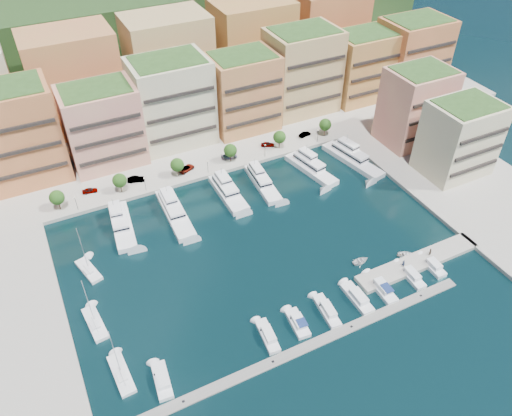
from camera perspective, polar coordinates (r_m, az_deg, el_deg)
The scene contains 58 objects.
ground at distance 119.73m, azimuth 0.24°, elevation -4.18°, with size 400.00×400.00×0.00m, color black.
north_quay at distance 166.38m, azimuth -9.55°, elevation 9.29°, with size 220.00×64.00×2.00m, color #9E998E.
east_quay at distance 147.80m, azimuth 23.76°, elevation 1.74°, with size 34.00×76.00×2.00m, color #9E998E.
hillside at distance 208.08m, azimuth -14.04°, elevation 15.16°, with size 240.00×40.00×58.00m, color #1F3616.
south_pontoon at distance 102.05m, azimuth 6.56°, elevation -15.24°, with size 72.00×2.20×0.35m, color gray.
finger_pier at distance 121.18m, azimuth 17.97°, elevation -6.04°, with size 32.00×5.00×2.00m, color #9E998E.
apartment_1 at distance 146.07m, azimuth -25.40°, elevation 7.65°, with size 20.00×16.50×26.80m.
apartment_2 at distance 146.06m, azimuth -17.10°, elevation 8.98°, with size 20.00×15.50×22.80m.
apartment_3 at distance 150.81m, azimuth -9.58°, elevation 11.91°, with size 22.00×16.50×25.80m.
apartment_4 at distance 156.47m, azimuth -1.50°, elevation 13.13°, with size 20.00×15.50×23.80m.
apartment_5 at distance 166.92m, azimuth 5.27°, elevation 15.34°, with size 22.00×16.50×26.80m.
apartment_6 at distance 177.97m, azimuth 11.91°, elevation 15.58°, with size 20.00×15.50×22.80m.
apartment_7 at distance 188.54m, azimuth 17.42°, elevation 16.38°, with size 22.00×16.50×24.80m.
apartment_east_a at distance 156.75m, azimuth 17.79°, elevation 11.03°, with size 18.00×14.50×22.80m.
apartment_east_b at distance 146.83m, azimuth 22.22°, elevation 7.39°, with size 18.00×14.50×20.80m.
backblock_1 at distance 165.59m, azimuth -19.97°, elevation 13.56°, with size 26.00×18.00×30.00m, color #BB8746.
backblock_2 at distance 170.75m, azimuth -9.88°, elevation 16.13°, with size 26.00×18.00×30.00m, color tan.
backblock_3 at distance 180.81m, azimuth -0.44°, elevation 18.07°, with size 26.00×18.00×30.00m, color #C67F48.
backblock_4 at distance 195.01m, azimuth 7.97°, elevation 19.37°, with size 26.00×18.00×30.00m, color #D97E48.
tree_0 at distance 135.32m, azimuth -21.81°, elevation 1.12°, with size 3.80×3.80×5.65m.
tree_1 at distance 136.13m, azimuth -15.33°, elevation 3.05°, with size 3.80×3.80×5.65m.
tree_2 at distance 138.80m, azimuth -9.00°, elevation 4.89°, with size 3.80×3.80×5.65m.
tree_3 at distance 143.22m, azimuth -2.95°, elevation 6.59°, with size 3.80×3.80×5.65m.
tree_4 at distance 149.23m, azimuth 2.71°, elevation 8.10°, with size 3.80×3.80×5.65m.
tree_5 at distance 156.65m, azimuth 7.92°, elevation 9.42°, with size 3.80×3.80×5.65m.
lamppost_0 at distance 134.02m, azimuth -19.92°, elevation 0.76°, with size 0.30×0.30×4.20m.
lamppost_1 at distance 135.61m, azimuth -12.60°, elevation 2.93°, with size 0.30×0.30×4.20m.
lamppost_2 at distance 139.53m, azimuth -5.55°, elevation 4.98°, with size 0.30×0.30×4.20m.
lamppost_3 at distance 145.58m, azimuth 1.05°, elevation 6.82°, with size 0.30×0.30×4.20m.
lamppost_4 at distance 153.52m, azimuth 7.09°, elevation 8.41°, with size 0.30×0.30×4.20m.
yacht_1 at distance 127.97m, azimuth -15.12°, elevation -1.75°, with size 6.62×18.39×7.30m.
yacht_2 at distance 128.93m, azimuth -9.37°, elevation -0.28°, with size 5.36×20.64×7.30m.
yacht_3 at distance 133.85m, azimuth -3.31°, elevation 2.00°, with size 4.92×17.35×7.30m.
yacht_4 at distance 137.11m, azimuth 0.65°, elevation 3.07°, with size 5.60×18.18×7.30m.
yacht_5 at distance 143.30m, azimuth 6.17°, elevation 4.70°, with size 7.59×18.82×7.30m.
yacht_6 at distance 148.95m, azimuth 10.79°, elevation 5.69°, with size 8.36×21.77×7.30m.
cruiser_0 at distance 98.05m, azimuth -10.67°, elevation -18.83°, with size 3.47×8.09×2.55m.
cruiser_3 at distance 101.92m, azimuth 1.35°, elevation -14.42°, with size 3.24×8.40×2.55m.
cruiser_4 at distance 104.04m, azimuth 4.80°, elevation -12.99°, with size 3.43×7.54×2.66m.
cruiser_5 at distance 106.65m, azimuth 8.11°, elevation -11.57°, with size 3.28×9.07×2.55m.
cruiser_6 at distance 109.92m, azimuth 11.50°, elevation -10.06°, with size 2.93×9.03×2.55m.
cruiser_7 at distance 112.91m, azimuth 14.12°, elevation -8.86°, with size 3.15×9.27×2.66m.
cruiser_8 at distance 117.21m, azimuth 17.25°, elevation -7.38°, with size 2.82×8.44×2.55m.
cruiser_9 at distance 120.82m, azimuth 19.52°, elevation -6.29°, with size 2.77×7.18×2.55m.
sailboat_2 at distance 119.44m, azimuth -18.56°, elevation -6.81°, with size 4.78×8.96×13.20m.
sailboat_0 at distance 100.59m, azimuth -15.11°, elevation -17.91°, with size 3.31×9.52×13.20m.
sailboat_1 at distance 108.95m, azimuth -17.89°, elevation -12.49°, with size 3.73×9.63×13.20m.
tender_1 at distance 121.40m, azimuth 16.09°, elevation -5.17°, with size 1.25×1.45×0.77m, color beige.
tender_2 at distance 122.01m, azimuth 16.69°, elevation -5.07°, with size 2.48×3.47×0.72m, color white.
tender_0 at distance 117.76m, azimuth 11.88°, elevation -5.94°, with size 2.91×4.08×0.84m, color silver.
car_0 at distance 140.13m, azimuth -18.47°, elevation 1.92°, with size 1.59×3.95×1.34m, color gray.
car_1 at distance 140.67m, azimuth -13.57°, elevation 3.22°, with size 1.61×4.62×1.52m, color gray.
car_2 at distance 142.37m, azimuth -7.96°, elevation 4.51°, with size 2.30×5.00×1.39m, color gray.
car_3 at distance 146.30m, azimuth -3.09°, elevation 5.93°, with size 1.88×4.63×1.34m, color gray.
car_4 at distance 151.47m, azimuth 1.34°, elevation 7.29°, with size 1.59×3.96×1.35m, color gray.
car_5 at distance 157.01m, azimuth 5.60°, elevation 8.38°, with size 1.40×4.03×1.33m, color gray.
person_0 at distance 117.32m, azimuth 16.49°, elevation -6.10°, with size 0.72×0.47×1.98m, color #232D46.
person_1 at distance 122.03m, azimuth 19.24°, elevation -4.74°, with size 0.89×0.69×1.82m, color brown.
Camera 1 is at (-38.93, -76.63, 83.36)m, focal length 35.00 mm.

